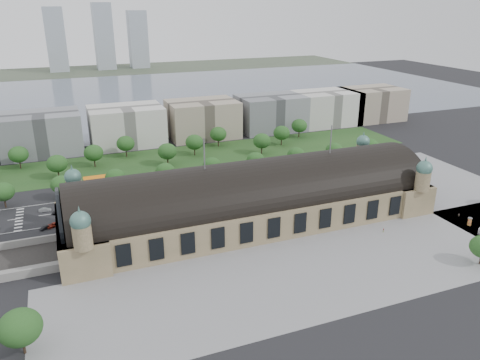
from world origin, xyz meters
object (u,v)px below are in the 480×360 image
object	(u,v)px
traffic_car_4	(230,188)
bus_mid	(242,188)
parked_car_2	(112,220)
bus_west	(176,200)
traffic_car_6	(338,175)
traffic_car_2	(58,212)
parked_car_0	(45,228)
parked_car_5	(117,219)
parked_car_1	(53,225)
traffic_car_3	(126,195)
pedestrian_2	(459,215)
parked_car_4	(146,211)
pedestrian_0	(383,231)
traffic_car_5	(325,172)
petrol_station	(101,180)
parked_car_3	(84,225)
bus_east	(301,180)
traffic_car_1	(45,210)
advertising_column	(470,221)
parked_car_6	(185,205)

from	to	relation	value
traffic_car_4	bus_mid	world-z (taller)	bus_mid
parked_car_2	bus_west	xyz separation A→B (m)	(29.09, 8.99, 0.99)
traffic_car_6	bus_mid	bearing A→B (deg)	-96.31
traffic_car_2	parked_car_0	distance (m)	14.78
parked_car_5	parked_car_1	bearing A→B (deg)	-123.96
traffic_car_3	pedestrian_2	world-z (taller)	pedestrian_2
parked_car_4	pedestrian_0	bearing A→B (deg)	19.59
traffic_car_5	pedestrian_2	bearing A→B (deg)	-157.02
parked_car_0	petrol_station	bearing A→B (deg)	114.30
parked_car_3	bus_east	distance (m)	105.73
parked_car_0	parked_car_2	bearing A→B (deg)	50.46
parked_car_3	pedestrian_0	size ratio (longest dim) A/B	2.54
petrol_station	parked_car_4	size ratio (longest dim) A/B	2.82
parked_car_3	bus_west	bearing A→B (deg)	68.68
traffic_car_1	pedestrian_2	bearing A→B (deg)	-107.76
parked_car_5	pedestrian_2	world-z (taller)	pedestrian_2
bus_mid	traffic_car_2	bearing A→B (deg)	90.85
traffic_car_1	parked_car_0	bearing A→B (deg)	-174.96
petrol_station	traffic_car_3	bearing A→B (deg)	-64.22
traffic_car_2	traffic_car_5	world-z (taller)	traffic_car_2
parked_car_2	pedestrian_0	xyz separation A→B (m)	(98.15, -48.99, 0.11)
parked_car_5	bus_mid	size ratio (longest dim) A/B	0.48
petrol_station	traffic_car_4	world-z (taller)	petrol_station
parked_car_2	bus_mid	distance (m)	62.89
traffic_car_4	bus_east	distance (m)	36.87
traffic_car_2	traffic_car_5	bearing A→B (deg)	84.62
advertising_column	pedestrian_2	world-z (taller)	advertising_column
traffic_car_6	bus_west	size ratio (longest dim) A/B	0.42
parked_car_5	parked_car_6	size ratio (longest dim) A/B	1.03
petrol_station	bus_east	xyz separation A→B (m)	(93.91, -33.28, -1.45)
parked_car_5	pedestrian_0	world-z (taller)	pedestrian_0
traffic_car_1	parked_car_6	bearing A→B (deg)	-101.07
parked_car_6	bus_mid	world-z (taller)	bus_mid
parked_car_5	traffic_car_6	bearing A→B (deg)	71.08
parked_car_1	parked_car_2	xyz separation A→B (m)	(22.69, -4.00, -0.11)
parked_car_3	pedestrian_0	xyz separation A→B (m)	(109.20, -48.99, 0.11)
parked_car_0	pedestrian_2	bearing A→B (deg)	38.77
parked_car_1	pedestrian_0	xyz separation A→B (m)	(120.83, -52.99, 0.00)
traffic_car_2	parked_car_6	xyz separation A→B (m)	(52.25, -12.69, 0.00)
parked_car_1	parked_car_6	distance (m)	54.54
petrol_station	parked_car_3	distance (m)	45.75
traffic_car_3	traffic_car_5	xyz separation A→B (m)	(102.67, -7.34, -0.10)
bus_east	advertising_column	xyz separation A→B (m)	(40.41, -67.68, 0.25)
advertising_column	traffic_car_2	bearing A→B (deg)	154.74
bus_west	bus_mid	bearing A→B (deg)	-91.80
traffic_car_2	parked_car_5	bearing A→B (deg)	47.48
traffic_car_3	traffic_car_5	world-z (taller)	traffic_car_3
parked_car_6	pedestrian_2	xyz separation A→B (m)	(104.83, -52.72, 0.18)
petrol_station	traffic_car_2	world-z (taller)	petrol_station
traffic_car_3	advertising_column	distance (m)	149.73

